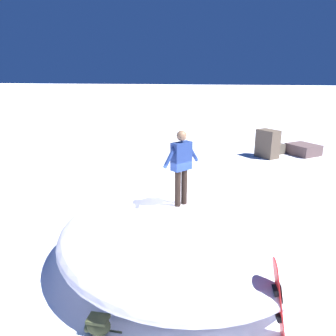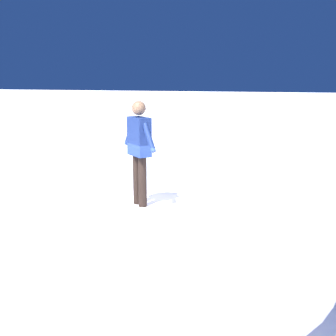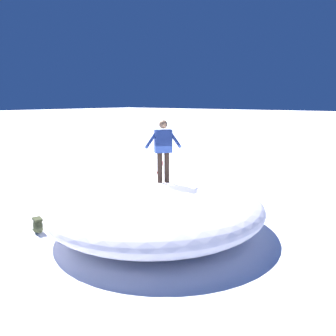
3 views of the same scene
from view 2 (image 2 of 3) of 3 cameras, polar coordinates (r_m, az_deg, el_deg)
ground at (r=7.91m, az=-1.09°, el=-14.55°), size 240.00×240.00×0.00m
snow_mound at (r=7.20m, az=-3.28°, el=-11.00°), size 6.81×6.95×1.45m
snowboarder_standing at (r=6.89m, az=-3.95°, el=3.05°), size 0.73×0.87×1.75m
backpack_near at (r=9.68m, az=-15.56°, el=-8.77°), size 0.65×0.32×0.34m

